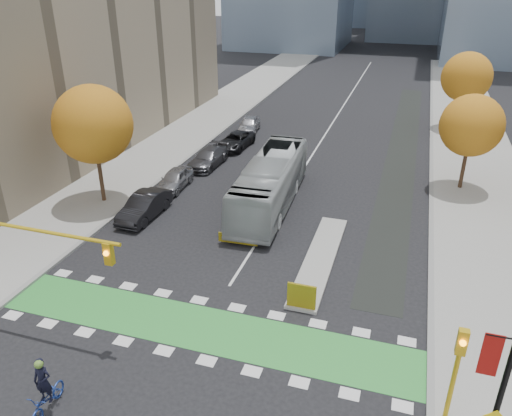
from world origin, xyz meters
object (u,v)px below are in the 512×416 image
Objects in this scene: hazard_board at (301,296)px; parked_car_d at (236,141)px; tree_west at (93,124)px; tree_east_near at (472,126)px; traffic_signal_west at (11,247)px; parked_car_e at (249,125)px; parked_car_a at (175,179)px; banner_lamppost at (509,367)px; tree_east_far at (467,77)px; parked_car_c at (208,158)px; bus at (270,182)px; traffic_signal_east at (458,362)px; parked_car_b at (144,206)px; cyclist at (46,395)px.

parked_car_d is at bearing 117.22° from hazard_board.
tree_west is 26.01m from tree_east_near.
parked_car_e is (0.50, 31.25, -3.28)m from traffic_signal_west.
parked_car_a is at bearing 91.28° from traffic_signal_west.
tree_east_near is 24.51m from banner_lamppost.
parked_car_c is at bearing -139.47° from tree_east_far.
banner_lamppost is 34.03m from parked_car_d.
bus is 12.53m from parked_car_d.
banner_lamppost is (1.00, -2.00, 1.88)m from traffic_signal_east.
parked_car_e is at bearing 119.85° from traffic_signal_east.
tree_east_far is at bearing 87.03° from traffic_signal_east.
parked_car_d is (4.92, 13.74, -4.94)m from tree_west.
banner_lamppost is at bearing -63.39° from traffic_signal_east.
tree_east_far is at bearing 88.21° from tree_east_near.
tree_east_near is 20.16m from parked_car_c.
hazard_board is 0.17× the size of banner_lamppost.
parked_car_a is at bearing -162.85° from tree_east_near.
parked_car_a is 5.01m from parked_car_b.
parked_car_a is 0.85× the size of parked_car_c.
tree_west is at bearing 110.09° from cyclist.
hazard_board is 0.18× the size of tree_east_far.
hazard_board is at bearing -27.01° from parked_car_b.
parked_car_c is (0.60, 5.00, 0.00)m from parked_car_a.
cyclist is 0.55× the size of parked_car_e.
cyclist is (-14.08, -4.09, -1.92)m from traffic_signal_east.
traffic_signal_east is at bearing 9.38° from cyclist.
traffic_signal_east is at bearing -46.72° from parked_car_c.
parked_car_e reaches higher than parked_car_c.
tree_east_near is 31.09m from cyclist.
cyclist reaches higher than parked_car_d.
bus is at bearing -151.16° from tree_east_near.
banner_lamppost reaches higher than parked_car_a.
bus is 2.54× the size of parked_car_d.
parked_car_d is (-3.49, 30.33, -0.13)m from cyclist.
cyclist is (-15.08, -2.09, -3.80)m from banner_lamppost.
parked_car_e is at bearing 155.79° from tree_east_near.
traffic_signal_east is 14.79m from cyclist.
parked_car_c is (0.24, 21.25, -3.32)m from traffic_signal_west.
traffic_signal_west is 0.69× the size of bus.
tree_east_far is (8.50, 33.80, 4.44)m from hazard_board.
tree_east_far is 40.52m from banner_lamppost.
parked_car_d is at bearing 80.98° from parked_car_a.
tree_east_near reaches higher than parked_car_c.
cyclist is 0.58× the size of parked_car_a.
traffic_signal_east reaches higher than parked_car_d.
parked_car_b is 15.03m from parked_car_d.
tree_east_near reaches higher than bus.
cyclist is (-15.58, -26.60, -4.05)m from tree_east_near.
tree_east_far is at bearing 62.05° from traffic_signal_west.
bus is 7.70m from parked_car_a.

